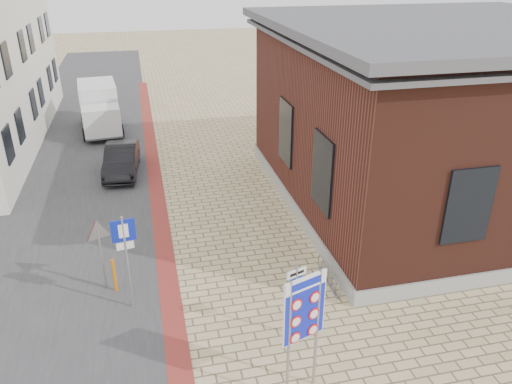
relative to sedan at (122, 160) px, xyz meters
name	(u,v)px	position (x,y,z in m)	size (l,w,h in m)	color
ground	(259,348)	(3.36, -12.21, -0.64)	(120.00, 120.00, 0.00)	tan
road_strip	(79,155)	(-2.14, 2.79, -0.63)	(7.00, 60.00, 0.02)	#38383A
curb_strip	(156,190)	(1.36, -2.21, -0.62)	(0.60, 40.00, 0.02)	maroon
brick_building	(446,112)	(12.36, -5.22, 2.85)	(13.00, 13.00, 6.80)	gray
bike_rack	(328,275)	(6.01, -10.01, -0.37)	(0.08, 1.80, 0.60)	slate
sedan	(122,160)	(0.00, 0.00, 0.00)	(1.35, 3.86, 1.27)	black
box_truck	(100,108)	(-1.16, 6.49, 0.67)	(2.41, 4.99, 2.53)	slate
border_sign	(304,311)	(3.95, -13.71, 1.59)	(1.01, 0.39, 3.08)	gray
essen_sign	(296,290)	(4.36, -11.91, 0.74)	(0.55, 0.23, 2.12)	gray
parking_sign	(125,246)	(0.32, -9.84, 1.33)	(0.62, 0.13, 2.84)	gray
yield_sign	(99,238)	(-0.44, -8.71, 1.03)	(0.74, 0.37, 2.21)	gray
bollard	(115,276)	(-0.14, -8.98, -0.10)	(0.10, 0.10, 1.08)	orange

